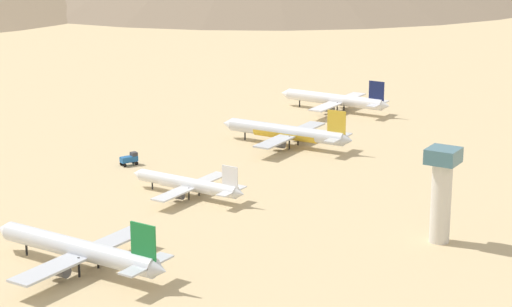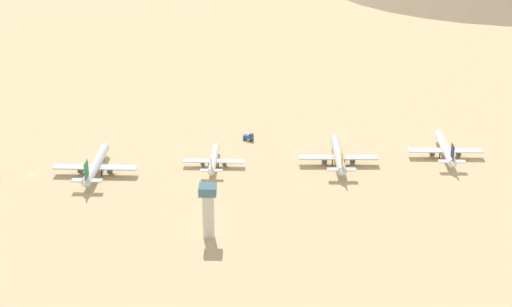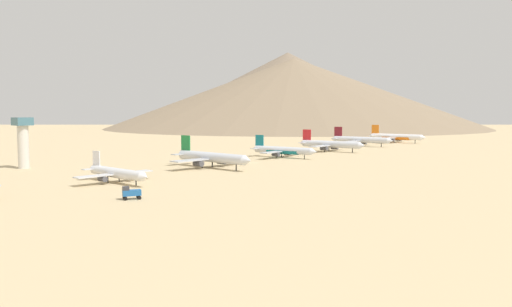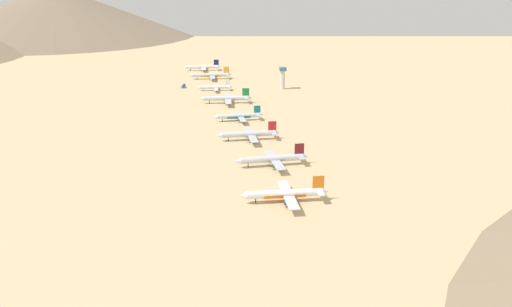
{
  "view_description": "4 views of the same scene",
  "coord_description": "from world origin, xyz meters",
  "views": [
    {
      "loc": [
        -134.34,
        119.87,
        80.94
      ],
      "look_at": [
        7.42,
        -115.86,
        5.87
      ],
      "focal_mm": 67.92,
      "sensor_mm": 36.0,
      "label": 1
    },
    {
      "loc": [
        -365.67,
        -111.04,
        168.11
      ],
      "look_at": [
        17.68,
        -107.0,
        3.99
      ],
      "focal_mm": 59.16,
      "sensor_mm": 36.0,
      "label": 2
    },
    {
      "loc": [
        168.45,
        -186.89,
        25.55
      ],
      "look_at": [
        12.76,
        -12.53,
        6.12
      ],
      "focal_mm": 35.31,
      "sensor_mm": 36.0,
      "label": 3
    },
    {
      "loc": [
        19.58,
        478.05,
        125.88
      ],
      "look_at": [
        -11.75,
        133.12,
        5.58
      ],
      "focal_mm": 38.54,
      "sensor_mm": 36.0,
      "label": 4
    }
  ],
  "objects": [
    {
      "name": "parked_jet_6",
      "position": [
        -21.98,
        142.33,
        4.77
      ],
      "size": [
        49.11,
        40.02,
        14.16
      ],
      "color": "silver",
      "rests_on": "ground"
    },
    {
      "name": "parked_jet_2",
      "position": [
        11.29,
        -86.4,
        3.59
      ],
      "size": [
        37.38,
        30.31,
        10.8
      ],
      "color": "silver",
      "rests_on": "ground"
    },
    {
      "name": "service_truck",
      "position": [
        44.48,
        -102.91,
        2.08
      ],
      "size": [
        4.58,
        5.7,
        3.9
      ],
      "color": "#1E5999",
      "rests_on": "ground"
    },
    {
      "name": "ground_plane",
      "position": [
        0.0,
        0.0,
        0.0
      ],
      "size": [
        2452.02,
        2452.02,
        0.0
      ],
      "primitive_type": "plane",
      "color": "tan"
    },
    {
      "name": "desert_hill_0",
      "position": [
        288.21,
        -592.88,
        42.59
      ],
      "size": [
        509.57,
        509.57,
        85.19
      ],
      "primitive_type": "cone",
      "color": "#7A6854",
      "rests_on": "ground"
    },
    {
      "name": "control_tower",
      "position": [
        -59.99,
        -88.37,
        13.11
      ],
      "size": [
        7.2,
        7.2,
        23.04
      ],
      "color": "beige",
      "rests_on": "ground"
    },
    {
      "name": "parked_jet_3",
      "position": [
        1.19,
        -30.58,
        4.81
      ],
      "size": [
        49.48,
        40.13,
        14.28
      ],
      "color": "silver",
      "rests_on": "ground"
    },
    {
      "name": "parked_jet_0",
      "position": [
        24.03,
        -201.72,
        4.47
      ],
      "size": [
        45.94,
        37.21,
        13.28
      ],
      "color": "white",
      "rests_on": "ground"
    },
    {
      "name": "parked_jet_4",
      "position": [
        -6.64,
        31.28,
        4.08
      ],
      "size": [
        42.57,
        34.68,
        12.27
      ],
      "color": "silver",
      "rests_on": "ground"
    },
    {
      "name": "parked_jet_1",
      "position": [
        14.56,
        -147.44,
        4.64
      ],
      "size": [
        48.19,
        39.04,
        13.93
      ],
      "color": "silver",
      "rests_on": "ground"
    },
    {
      "name": "parked_jet_7",
      "position": [
        -22.14,
        200.2,
        4.82
      ],
      "size": [
        50.15,
        40.69,
        14.47
      ],
      "color": "white",
      "rests_on": "ground"
    },
    {
      "name": "parked_jet_5",
      "position": [
        -11.1,
        85.6,
        4.65
      ],
      "size": [
        47.89,
        38.93,
        13.81
      ],
      "color": "silver",
      "rests_on": "ground"
    }
  ]
}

